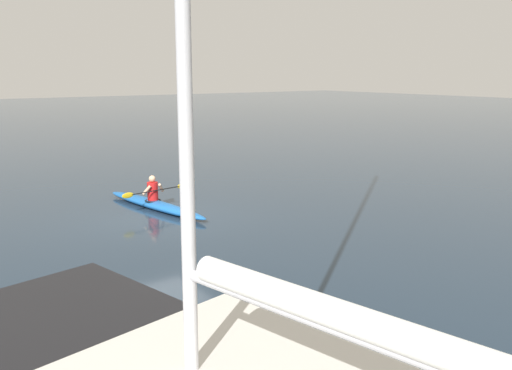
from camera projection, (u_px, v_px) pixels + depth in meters
The scene contains 3 objects.
ground_plane at pixel (158, 218), 16.38m from camera, with size 160.00×160.00×0.00m, color #1E2D3D.
kayak at pixel (155, 205), 17.49m from camera, with size 1.34×5.06×0.27m.
kayaker at pixel (153, 190), 17.45m from camera, with size 2.41×0.57×0.79m.
Camera 1 is at (6.86, 14.58, 4.25)m, focal length 38.99 mm.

